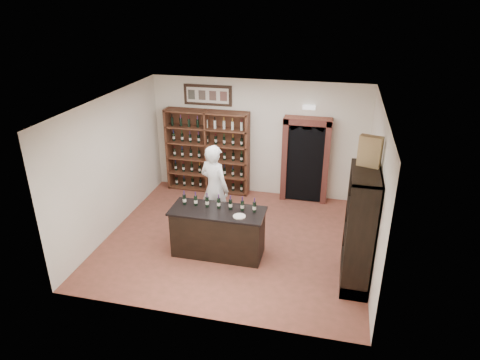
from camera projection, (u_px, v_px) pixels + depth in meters
The scene contains 21 objects.
floor at pixel (235, 239), 9.30m from camera, with size 5.50×5.50×0.00m, color brown.
ceiling at pixel (234, 103), 8.09m from camera, with size 5.50×5.50×0.00m, color white.
wall_back at pixel (258, 138), 10.92m from camera, with size 5.50×0.04×3.00m, color silver.
wall_left at pixel (112, 165), 9.27m from camera, with size 0.04×5.00×3.00m, color silver.
wall_right at pixel (375, 189), 8.12m from camera, with size 0.04×5.00×3.00m, color silver.
wine_shelf at pixel (208, 151), 11.21m from camera, with size 2.20×0.38×2.20m.
framed_picture at pixel (208, 95), 10.74m from camera, with size 1.25×0.04×0.52m, color black.
arched_doorway at pixel (306, 158), 10.65m from camera, with size 1.17×0.35×2.17m.
emergency_light at pixel (309, 107), 10.22m from camera, with size 0.30×0.10×0.10m, color white.
tasting_counter at pixel (218, 232), 8.61m from camera, with size 1.88×0.78×1.00m.
counter_bottle_0 at pixel (184, 199), 8.60m from camera, with size 0.07×0.07×0.30m.
counter_bottle_1 at pixel (196, 201), 8.55m from camera, with size 0.07×0.07×0.30m.
counter_bottle_2 at pixel (207, 202), 8.50m from camera, with size 0.07×0.07×0.30m.
counter_bottle_3 at pixel (219, 203), 8.45m from camera, with size 0.07×0.07×0.30m.
counter_bottle_4 at pixel (230, 204), 8.40m from camera, with size 0.07×0.07×0.30m.
counter_bottle_5 at pixel (242, 206), 8.35m from camera, with size 0.07×0.07×0.30m.
counter_bottle_6 at pixel (254, 207), 8.30m from camera, with size 0.07×0.07×0.30m.
side_cabinet at pixel (359, 246), 7.67m from camera, with size 0.48×1.20×2.20m.
shopkeeper at pixel (215, 188), 9.36m from camera, with size 0.73×0.48×1.99m, color white.
plate at pixel (239, 216), 8.16m from camera, with size 0.24×0.24×0.02m, color beige.
wine_crate at pixel (370, 151), 7.22m from camera, with size 0.38×0.16×0.54m, color #A98059.
Camera 1 is at (1.93, -7.75, 4.95)m, focal length 32.00 mm.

